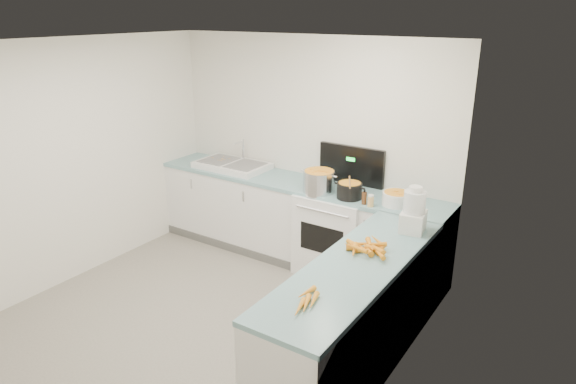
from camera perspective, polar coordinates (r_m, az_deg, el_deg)
The scene contains 19 objects.
floor at distance 4.93m, azimuth -10.34°, elevation -14.61°, with size 3.50×4.00×0.00m, color gray, non-canonical shape.
ceiling at distance 4.09m, azimuth -12.54°, elevation 15.74°, with size 3.50×4.00×0.00m, color white, non-canonical shape.
wall_back at distance 5.87m, azimuth 2.40°, elevation 4.87°, with size 3.50×2.50×0.00m, color white, non-canonical shape.
wall_left at distance 5.68m, azimuth -24.12°, elevation 2.61°, with size 4.00×2.50×0.00m, color white, non-canonical shape.
wall_right at distance 3.44m, azimuth 10.21°, elevation -6.53°, with size 4.00×2.50×0.00m, color white, non-canonical shape.
counter_back at distance 5.88m, azimuth 0.78°, elevation -3.13°, with size 3.50×0.62×0.94m.
counter_right at distance 4.17m, azimuth 7.38°, elevation -13.66°, with size 0.62×2.20×0.94m.
stove at distance 5.61m, azimuth 5.44°, elevation -4.33°, with size 0.76×0.65×1.36m.
sink at distance 6.21m, azimuth -6.22°, elevation 2.99°, with size 0.86×0.52×0.31m.
steel_pot at distance 5.36m, azimuth 3.46°, elevation 1.09°, with size 0.34×0.34×0.25m, color silver.
black_pot at distance 5.21m, azimuth 6.83°, elevation 0.06°, with size 0.25×0.25×0.18m, color black.
wooden_spoon at distance 5.18m, azimuth 6.88°, elevation 1.11°, with size 0.02×0.02×0.38m, color #AD7A47.
mixing_bowl at distance 5.11m, azimuth 11.96°, elevation -0.73°, with size 0.28×0.28×0.13m, color white.
extract_bottle at distance 5.08m, azimuth 8.47°, elevation -0.68°, with size 0.05×0.05×0.12m, color #593319.
spice_jar at distance 5.03m, azimuth 9.17°, elevation -1.04°, with size 0.06×0.06×0.10m, color #E5B266.
food_processor at distance 4.51m, azimuth 13.80°, elevation -2.19°, with size 0.23×0.27×0.41m.
carrot_pile at distance 4.12m, azimuth 8.84°, elevation -6.11°, with size 0.41×0.42×0.08m.
peeled_carrots at distance 3.41m, azimuth 2.07°, elevation -12.02°, with size 0.17×0.36×0.04m.
peelings at distance 6.33m, azimuth -7.41°, elevation 3.65°, with size 0.24×0.18×0.01m.
Camera 1 is at (2.91, -2.87, 2.75)m, focal length 32.00 mm.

